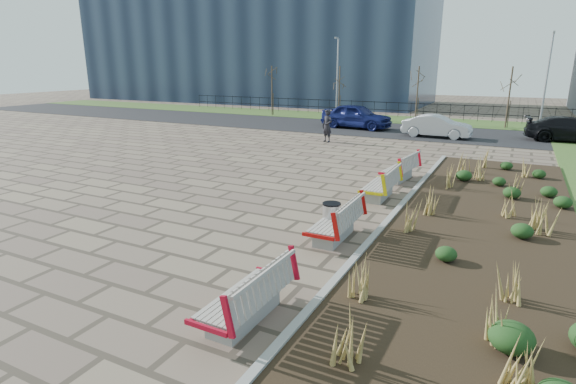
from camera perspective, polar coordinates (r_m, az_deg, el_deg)
The scene contains 22 objects.
ground at distance 10.69m, azimuth -14.75°, elevation -7.59°, with size 120.00×120.00×0.00m, color #6C5D4A.
planting_bed at distance 12.90m, azimuth 23.55°, elevation -4.09°, with size 4.50×18.00×0.10m, color black.
planting_curb at distance 13.18m, azimuth 13.46°, elevation -2.64°, with size 0.16×18.00×0.15m, color gray.
grass_verge_far at distance 36.08m, azimuth 16.31°, elevation 8.69°, with size 80.00×5.00×0.04m, color #33511E.
road at distance 30.26m, azimuth 14.07°, elevation 7.55°, with size 80.00×7.00×0.02m, color black.
bench_a at distance 7.69m, azimuth -5.60°, elevation -12.65°, with size 0.90×2.10×1.00m, color #AB0B22, non-canonical shape.
bench_b at distance 11.07m, azimuth 5.90°, elevation -3.52°, with size 0.90×2.10×1.00m, color #AE0D0B, non-canonical shape.
bench_c at distance 14.70m, azimuth 11.54°, elevation 1.13°, with size 0.90×2.10×1.00m, color #D3C40B, non-canonical shape.
bench_d at distance 17.16m, azimuth 13.93°, elevation 3.10°, with size 0.90×2.10×1.00m, color red, non-canonical shape.
litter_bin at distance 11.38m, azimuth 5.51°, elevation -3.46°, with size 0.45×0.45×0.82m, color #B2B2B7.
pedestrian at distance 25.13m, azimuth 5.00°, elevation 8.37°, with size 0.65×0.43×1.78m, color black.
car_blue at distance 30.79m, azimuth 8.68°, elevation 9.51°, with size 1.90×4.72×1.61m, color #131954.
car_silver at distance 28.03m, azimuth 18.38°, elevation 7.94°, with size 1.37×3.92×1.29m, color #A2A4A9.
car_black at distance 29.53m, azimuth 32.30°, elevation 6.74°, with size 1.90×4.68×1.36m, color black.
tree_a at distance 38.61m, azimuth -2.06°, elevation 12.75°, with size 1.40×1.40×4.00m, color #4C3D2D, non-canonical shape.
tree_b at distance 36.09m, azimuth 6.50°, elevation 12.44°, with size 1.40×1.40×4.00m, color #4C3D2D, non-canonical shape.
tree_c at distance 34.44m, azimuth 16.08°, elevation 11.77°, with size 1.40×1.40×4.00m, color #4C3D2D, non-canonical shape.
tree_d at distance 33.79m, azimuth 26.25°, elevation 10.71°, with size 1.40×1.40×4.00m, color #4C3D2D, non-canonical shape.
lamp_west at distance 35.58m, azimuth 6.26°, elevation 14.01°, with size 0.24×0.60×6.00m, color gray, non-canonical shape.
lamp_east at distance 33.26m, azimuth 29.94°, elevation 11.92°, with size 0.24×0.60×6.00m, color gray, non-canonical shape.
railing_fence at distance 37.49m, azimuth 16.84°, elevation 9.85°, with size 44.00×0.10×1.20m, color black, non-canonical shape.
building_glass at distance 55.35m, azimuth -4.54°, elevation 19.33°, with size 40.00×14.00×15.00m, color #192338.
Camera 1 is at (6.71, -7.21, 4.17)m, focal length 28.00 mm.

